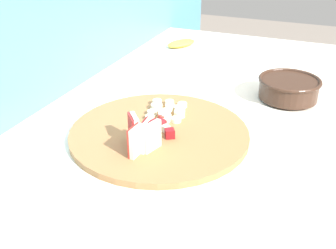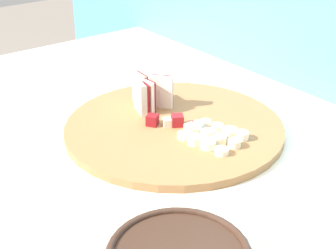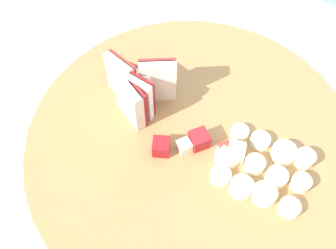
{
  "view_description": "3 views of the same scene",
  "coord_description": "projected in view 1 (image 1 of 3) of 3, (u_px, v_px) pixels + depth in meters",
  "views": [
    {
      "loc": [
        -0.89,
        -0.25,
        1.4
      ],
      "look_at": [
        -0.12,
        0.06,
        0.95
      ],
      "focal_mm": 42.95,
      "sensor_mm": 36.0,
      "label": 1
    },
    {
      "loc": [
        0.51,
        -0.44,
        1.38
      ],
      "look_at": [
        -0.13,
        0.05,
        0.96
      ],
      "focal_mm": 53.34,
      "sensor_mm": 36.0,
      "label": 2
    },
    {
      "loc": [
        -0.02,
        -0.13,
        1.38
      ],
      "look_at": [
        -0.17,
        0.06,
        0.98
      ],
      "focal_mm": 42.79,
      "sensor_mm": 36.0,
      "label": 3
    }
  ],
  "objects": [
    {
      "name": "apple_wedge_fan",
      "position": [
        141.0,
        136.0,
        0.84
      ],
      "size": [
        0.08,
        0.08,
        0.07
      ],
      "color": "maroon",
      "rests_on": "cutting_board"
    },
    {
      "name": "banana_slice_rows",
      "position": [
        168.0,
        110.0,
        1.0
      ],
      "size": [
        0.12,
        0.1,
        0.01
      ],
      "color": "white",
      "rests_on": "cutting_board"
    },
    {
      "name": "banana_peel",
      "position": [
        181.0,
        43.0,
        1.54
      ],
      "size": [
        0.14,
        0.11,
        0.02
      ],
      "primitive_type": "ellipsoid",
      "rotation": [
        0.0,
        0.0,
        5.81
      ],
      "color": "gold",
      "rests_on": "tiled_countertop"
    },
    {
      "name": "tile_backsplash",
      "position": [
        74.0,
        152.0,
        1.28
      ],
      "size": [
        2.4,
        0.04,
        1.43
      ],
      "primitive_type": "cube",
      "color": "#4C8EB2",
      "rests_on": "ground"
    },
    {
      "name": "ceramic_bowl",
      "position": [
        289.0,
        88.0,
        1.09
      ],
      "size": [
        0.17,
        0.17,
        0.06
      ],
      "color": "#382319",
      "rests_on": "tiled_countertop"
    },
    {
      "name": "apple_dice_pile",
      "position": [
        164.0,
        123.0,
        0.93
      ],
      "size": [
        0.1,
        0.08,
        0.02
      ],
      "color": "maroon",
      "rests_on": "cutting_board"
    },
    {
      "name": "cutting_board",
      "position": [
        159.0,
        133.0,
        0.93
      ],
      "size": [
        0.41,
        0.41,
        0.02
      ],
      "primitive_type": "cylinder",
      "color": "olive",
      "rests_on": "tiled_countertop"
    },
    {
      "name": "tiled_countertop",
      "position": [
        202.0,
        249.0,
        1.25
      ],
      "size": [
        1.53,
        0.84,
        0.94
      ],
      "color": "silver",
      "rests_on": "ground"
    }
  ]
}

